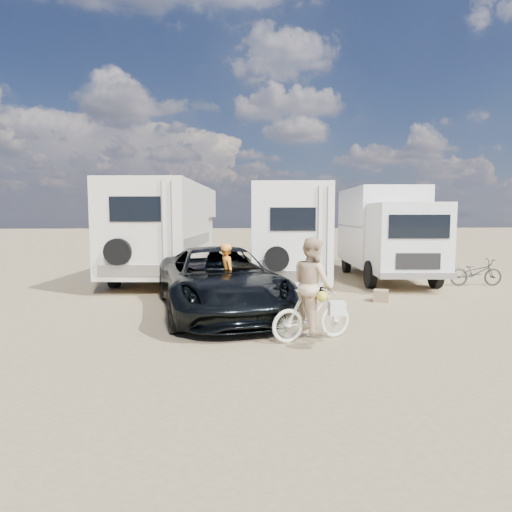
{
  "coord_description": "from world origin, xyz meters",
  "views": [
    {
      "loc": [
        -2.73,
        -9.58,
        2.43
      ],
      "look_at": [
        -1.8,
        2.39,
        1.3
      ],
      "focal_mm": 30.79,
      "sensor_mm": 36.0,
      "label": 1
    }
  ],
  "objects": [
    {
      "name": "rv_main",
      "position": [
        -0.35,
        6.81,
        1.69
      ],
      "size": [
        3.12,
        8.66,
        3.38
      ],
      "primitive_type": null,
      "rotation": [
        0.0,
        0.0,
        -0.1
      ],
      "color": "white",
      "rests_on": "ground"
    },
    {
      "name": "bike_man",
      "position": [
        -2.6,
        1.14,
        0.49
      ],
      "size": [
        1.99,
        1.17,
        0.99
      ],
      "primitive_type": "imported",
      "rotation": [
        0.0,
        0.0,
        1.87
      ],
      "color": "orange",
      "rests_on": "ground"
    },
    {
      "name": "crate",
      "position": [
        1.71,
        2.28,
        0.16
      ],
      "size": [
        0.52,
        0.52,
        0.33
      ],
      "primitive_type": "cube",
      "rotation": [
        0.0,
        0.0,
        -0.36
      ],
      "color": "olive",
      "rests_on": "ground"
    },
    {
      "name": "cooler",
      "position": [
        -0.49,
        4.37,
        0.21
      ],
      "size": [
        0.61,
        0.53,
        0.41
      ],
      "primitive_type": "cube",
      "rotation": [
        0.0,
        0.0,
        0.34
      ],
      "color": "teal",
      "rests_on": "ground"
    },
    {
      "name": "dark_suv",
      "position": [
        -2.81,
        1.22,
        0.81
      ],
      "size": [
        3.7,
        6.22,
        1.62
      ],
      "primitive_type": "imported",
      "rotation": [
        0.0,
        0.0,
        0.18
      ],
      "color": "black",
      "rests_on": "ground"
    },
    {
      "name": "rider_man",
      "position": [
        -2.6,
        1.14,
        0.77
      ],
      "size": [
        0.52,
        0.65,
        1.55
      ],
      "primitive_type": "imported",
      "rotation": [
        0.0,
        0.0,
        1.87
      ],
      "color": "orange",
      "rests_on": "ground"
    },
    {
      "name": "box_truck",
      "position": [
        3.41,
        6.39,
        1.73
      ],
      "size": [
        2.98,
        6.82,
        3.46
      ],
      "primitive_type": null,
      "rotation": [
        0.0,
        0.0,
        -0.08
      ],
      "color": "silver",
      "rests_on": "ground"
    },
    {
      "name": "rv_left",
      "position": [
        -4.83,
        7.57,
        1.78
      ],
      "size": [
        3.56,
        8.46,
        3.57
      ],
      "primitive_type": null,
      "rotation": [
        0.0,
        0.0,
        -0.1
      ],
      "color": "white",
      "rests_on": "ground"
    },
    {
      "name": "bike_parked",
      "position": [
        5.94,
        4.7,
        0.47
      ],
      "size": [
        1.81,
        0.74,
        0.93
      ],
      "primitive_type": "imported",
      "rotation": [
        0.0,
        0.0,
        1.5
      ],
      "color": "#242725",
      "rests_on": "ground"
    },
    {
      "name": "ground",
      "position": [
        0.0,
        0.0,
        0.0
      ],
      "size": [
        140.0,
        140.0,
        0.0
      ],
      "primitive_type": "plane",
      "color": "#98825B",
      "rests_on": "ground"
    },
    {
      "name": "rider_woman",
      "position": [
        -1.0,
        -1.35,
        0.91
      ],
      "size": [
        0.94,
        1.06,
        1.83
      ],
      "primitive_type": "imported",
      "rotation": [
        0.0,
        0.0,
        1.89
      ],
      "color": "beige",
      "rests_on": "ground"
    },
    {
      "name": "bike_woman",
      "position": [
        -1.0,
        -1.35,
        0.51
      ],
      "size": [
        1.77,
        0.99,
        1.03
      ],
      "primitive_type": "imported",
      "rotation": [
        0.0,
        0.0,
        1.89
      ],
      "color": "silver",
      "rests_on": "ground"
    }
  ]
}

